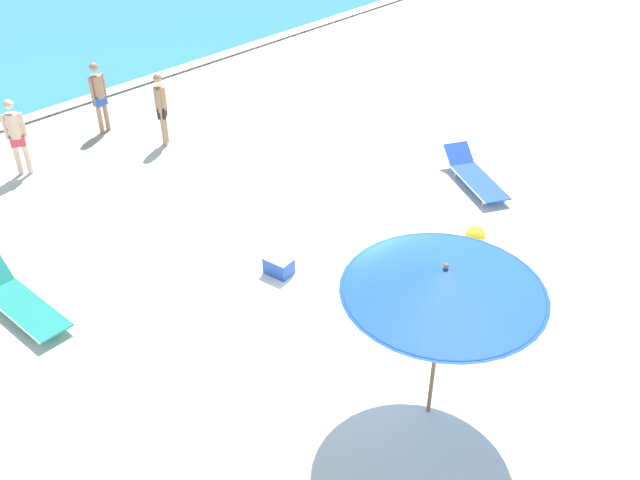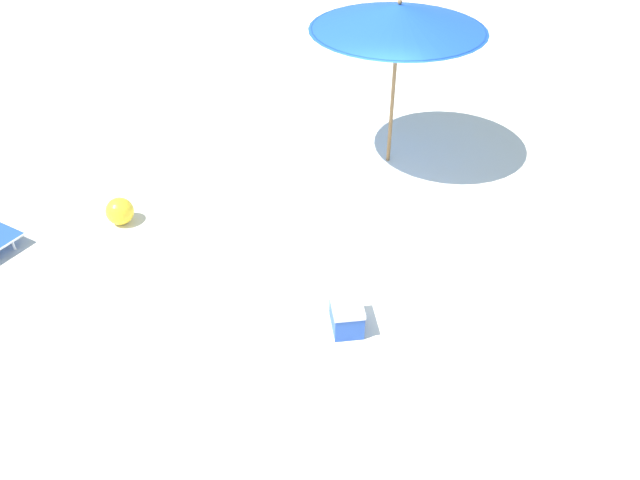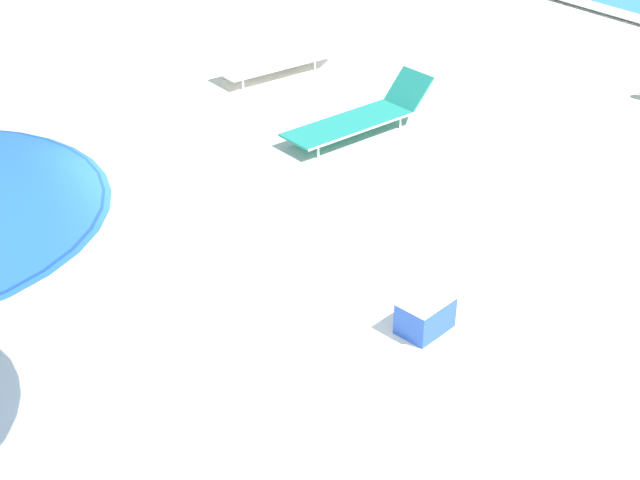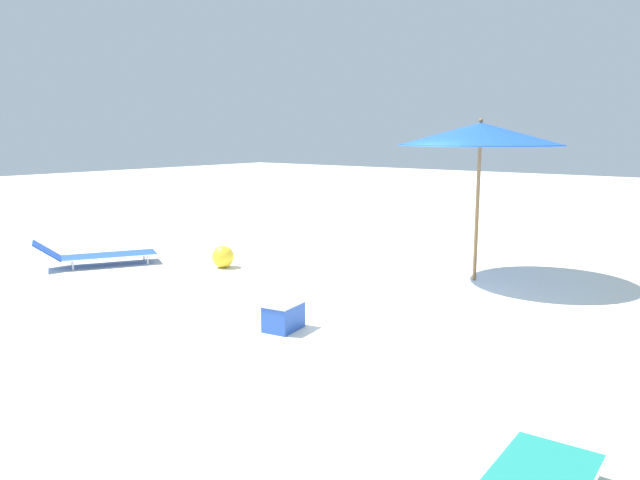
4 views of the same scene
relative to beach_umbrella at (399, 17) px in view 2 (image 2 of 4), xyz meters
The scene contains 4 objects.
ground_plane 3.60m from the beach_umbrella, 67.60° to the left, with size 60.00×60.00×0.16m.
beach_umbrella is the anchor object (origin of this frame).
beach_ball 4.88m from the beach_umbrella, 25.59° to the left, with size 0.40×0.40×0.40m.
cooler_box 4.53m from the beach_umbrella, 79.38° to the left, with size 0.43×0.55×0.37m.
Camera 2 is at (-0.10, 6.69, 5.25)m, focal length 35.00 mm.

